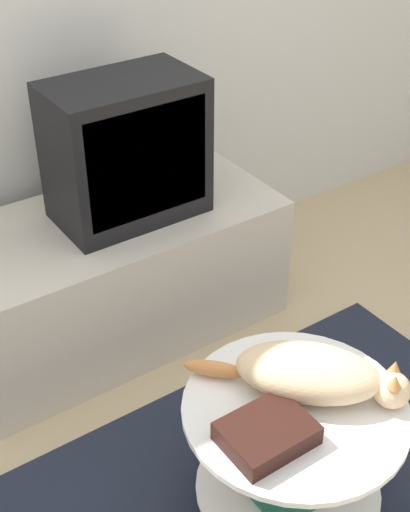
{
  "coord_description": "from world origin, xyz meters",
  "views": [
    {
      "loc": [
        -0.84,
        -0.99,
        1.82
      ],
      "look_at": [
        0.17,
        0.48,
        0.6
      ],
      "focal_mm": 50.0,
      "sensor_mm": 36.0,
      "label": 1
    }
  ],
  "objects": [
    {
      "name": "coffee_table",
      "position": [
        0.09,
        -0.05,
        0.28
      ],
      "size": [
        0.6,
        0.6,
        0.43
      ],
      "color": "#B2B2B7",
      "rests_on": "rug"
    },
    {
      "name": "dvd_box",
      "position": [
        -0.04,
        -0.1,
        0.48
      ],
      "size": [
        0.22,
        0.17,
        0.06
      ],
      "color": "black",
      "rests_on": "coffee_table"
    },
    {
      "name": "tv",
      "position": [
        0.18,
        0.97,
        0.75
      ],
      "size": [
        0.51,
        0.31,
        0.49
      ],
      "color": "black",
      "rests_on": "tv_stand"
    },
    {
      "name": "cat",
      "position": [
        0.16,
        -0.03,
        0.51
      ],
      "size": [
        0.45,
        0.47,
        0.13
      ],
      "rotation": [
        0.0,
        0.0,
        -0.81
      ],
      "color": "beige",
      "rests_on": "coffee_table"
    },
    {
      "name": "tv_stand",
      "position": [
        0.1,
        0.98,
        0.25
      ],
      "size": [
        1.23,
        0.58,
        0.5
      ],
      "color": "beige",
      "rests_on": "ground_plane"
    }
  ]
}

